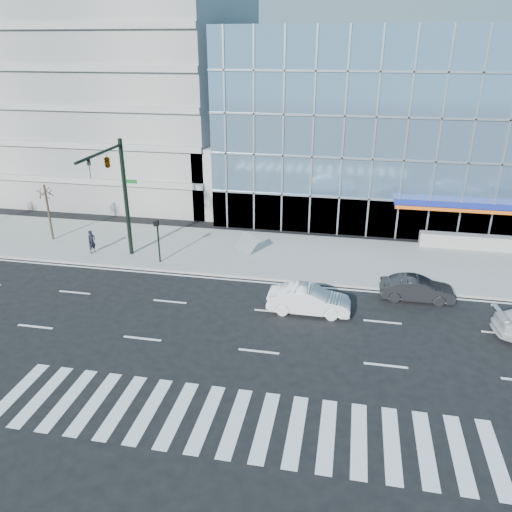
# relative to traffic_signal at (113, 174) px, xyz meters

# --- Properties ---
(ground) EXTENTS (160.00, 160.00, 0.00)m
(ground) POSITION_rel_traffic_signal_xyz_m (11.00, -4.57, -6.16)
(ground) COLOR black
(ground) RESTS_ON ground
(sidewalk) EXTENTS (120.00, 8.00, 0.15)m
(sidewalk) POSITION_rel_traffic_signal_xyz_m (11.00, 3.43, -6.09)
(sidewalk) COLOR gray
(sidewalk) RESTS_ON ground
(theatre_building) EXTENTS (42.00, 26.00, 15.00)m
(theatre_building) POSITION_rel_traffic_signal_xyz_m (25.00, 21.43, 1.34)
(theatre_building) COLOR #7199BD
(theatre_building) RESTS_ON ground
(parking_garage) EXTENTS (24.00, 24.00, 20.00)m
(parking_garage) POSITION_rel_traffic_signal_xyz_m (-9.00, 21.43, 3.84)
(parking_garage) COLOR gray
(parking_garage) RESTS_ON ground
(ramp_block) EXTENTS (6.00, 8.00, 6.00)m
(ramp_block) POSITION_rel_traffic_signal_xyz_m (5.00, 13.43, -3.16)
(ramp_block) COLOR gray
(ramp_block) RESTS_ON ground
(traffic_signal) EXTENTS (1.14, 5.74, 8.00)m
(traffic_signal) POSITION_rel_traffic_signal_xyz_m (0.00, 0.00, 0.00)
(traffic_signal) COLOR black
(traffic_signal) RESTS_ON sidewalk
(ped_signal_post) EXTENTS (0.30, 0.33, 3.00)m
(ped_signal_post) POSITION_rel_traffic_signal_xyz_m (2.50, 0.37, -4.02)
(ped_signal_post) COLOR black
(ped_signal_post) RESTS_ON sidewalk
(street_tree_near) EXTENTS (1.10, 1.10, 4.23)m
(street_tree_near) POSITION_rel_traffic_signal_xyz_m (-7.00, 2.93, -2.39)
(street_tree_near) COLOR #332319
(street_tree_near) RESTS_ON sidewalk
(white_sedan) EXTENTS (4.54, 1.58, 1.50)m
(white_sedan) POSITION_rel_traffic_signal_xyz_m (12.99, -4.23, -5.42)
(white_sedan) COLOR white
(white_sedan) RESTS_ON ground
(dark_sedan) EXTENTS (4.19, 1.53, 1.37)m
(dark_sedan) POSITION_rel_traffic_signal_xyz_m (18.99, -1.57, -5.48)
(dark_sedan) COLOR black
(dark_sedan) RESTS_ON ground
(pedestrian) EXTENTS (0.59, 0.71, 1.65)m
(pedestrian) POSITION_rel_traffic_signal_xyz_m (-2.74, 1.06, -5.19)
(pedestrian) COLOR black
(pedestrian) RESTS_ON sidewalk
(tilted_panel) EXTENTS (1.58, 0.99, 1.81)m
(tilted_panel) POSITION_rel_traffic_signal_xyz_m (8.07, 2.61, -5.11)
(tilted_panel) COLOR #A1A1A1
(tilted_panel) RESTS_ON sidewalk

